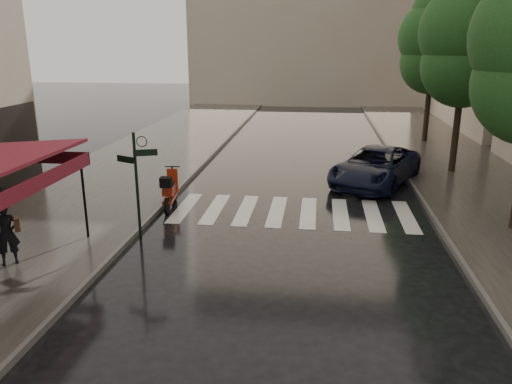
# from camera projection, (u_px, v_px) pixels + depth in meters

# --- Properties ---
(ground) EXTENTS (120.00, 120.00, 0.00)m
(ground) POSITION_uv_depth(u_px,v_px,m) (146.00, 292.00, 11.25)
(ground) COLOR black
(ground) RESTS_ON ground
(sidewalk_near) EXTENTS (6.00, 60.00, 0.12)m
(sidewalk_near) POSITION_uv_depth(u_px,v_px,m) (139.00, 163.00, 23.18)
(sidewalk_near) COLOR #38332D
(sidewalk_near) RESTS_ON ground
(sidewalk_far) EXTENTS (5.50, 60.00, 0.12)m
(sidewalk_far) POSITION_uv_depth(u_px,v_px,m) (469.00, 173.00, 21.43)
(sidewalk_far) COLOR #38332D
(sidewalk_far) RESTS_ON ground
(curb_near) EXTENTS (0.12, 60.00, 0.16)m
(curb_near) POSITION_uv_depth(u_px,v_px,m) (203.00, 164.00, 22.81)
(curb_near) COLOR #595651
(curb_near) RESTS_ON ground
(curb_far) EXTENTS (0.12, 60.00, 0.16)m
(curb_far) POSITION_uv_depth(u_px,v_px,m) (403.00, 170.00, 21.75)
(curb_far) COLOR #595651
(curb_far) RESTS_ON ground
(crosswalk) EXTENTS (7.85, 3.20, 0.01)m
(crosswalk) POSITION_uv_depth(u_px,v_px,m) (293.00, 212.00, 16.60)
(crosswalk) COLOR silver
(crosswalk) RESTS_ON ground
(signpost) EXTENTS (1.17, 0.29, 3.10)m
(signpost) POSITION_uv_depth(u_px,v_px,m) (137.00, 178.00, 13.72)
(signpost) COLOR black
(signpost) RESTS_ON ground
(tree_mid) EXTENTS (3.80, 3.80, 8.34)m
(tree_mid) POSITION_uv_depth(u_px,v_px,m) (467.00, 38.00, 19.94)
(tree_mid) COLOR black
(tree_mid) RESTS_ON sidewalk_far
(tree_far) EXTENTS (3.80, 3.80, 8.16)m
(tree_far) POSITION_uv_depth(u_px,v_px,m) (434.00, 42.00, 26.61)
(tree_far) COLOR black
(tree_far) RESTS_ON sidewalk_far
(pedestrian_with_umbrella) EXTENTS (1.30, 1.30, 2.40)m
(pedestrian_with_umbrella) POSITION_uv_depth(u_px,v_px,m) (2.00, 202.00, 11.99)
(pedestrian_with_umbrella) COLOR black
(pedestrian_with_umbrella) RESTS_ON sidewalk_near
(scooter) EXTENTS (0.61, 1.96, 1.29)m
(scooter) POSITION_uv_depth(u_px,v_px,m) (170.00, 191.00, 16.86)
(scooter) COLOR black
(scooter) RESTS_ON ground
(parked_car) EXTENTS (4.39, 5.79, 1.46)m
(parked_car) POSITION_uv_depth(u_px,v_px,m) (376.00, 166.00, 19.68)
(parked_car) COLOR black
(parked_car) RESTS_ON ground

